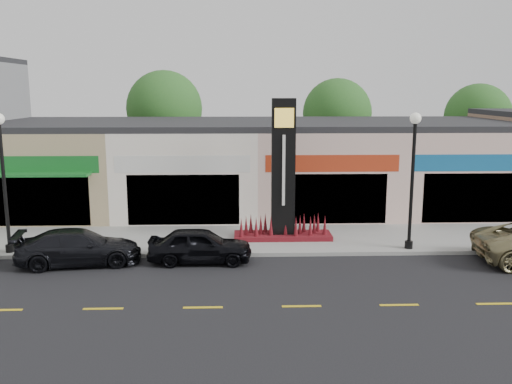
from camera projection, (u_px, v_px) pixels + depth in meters
ground at (208, 274)px, 19.33m from camera, size 120.00×120.00×0.00m
sidewalk at (214, 239)px, 23.59m from camera, size 52.00×4.30×0.15m
curb at (211, 255)px, 21.38m from camera, size 52.00×0.20×0.15m
shop_beige at (65, 165)px, 29.88m from camera, size 7.00×10.85×4.80m
shop_cream at (192, 165)px, 30.11m from camera, size 7.00×10.01×4.80m
shop_pink_w at (317, 164)px, 30.33m from camera, size 7.00×10.01×4.80m
shop_pink_e at (440, 163)px, 30.55m from camera, size 7.00×10.01×4.80m
tree_rear_west at (165, 108)px, 37.39m from camera, size 5.20×5.20×7.83m
tree_rear_mid at (337, 113)px, 37.83m from camera, size 4.80×4.80×7.29m
tree_rear_east at (478, 117)px, 38.19m from camera, size 4.60×4.60×6.94m
lamp_west_near at (3, 169)px, 20.89m from camera, size 0.44×0.44×5.47m
lamp_east_near at (413, 167)px, 21.39m from camera, size 0.44×0.44×5.47m
pylon_sign at (283, 190)px, 23.13m from camera, size 4.20×1.30×6.00m
car_dark_sedan at (79, 247)px, 20.36m from camera, size 2.50×4.79×1.33m
car_black_sedan at (200, 245)px, 20.59m from camera, size 1.63×3.94×1.33m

